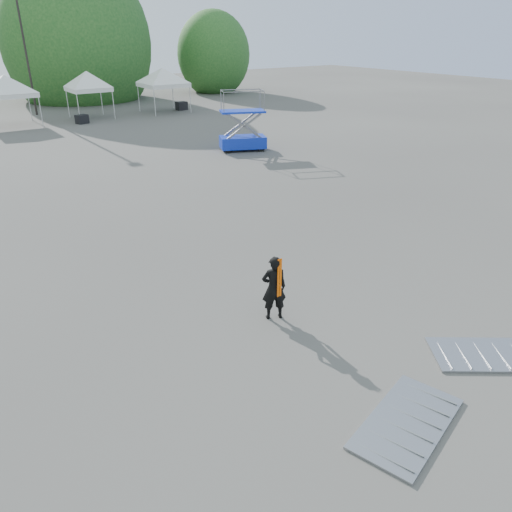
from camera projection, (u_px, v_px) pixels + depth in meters
ground at (214, 283)px, 13.32m from camera, size 120.00×120.00×0.00m
light_pole_east at (23, 37)px, 36.37m from camera, size 0.60×0.25×9.80m
tree_mid_e at (78, 43)px, 44.99m from camera, size 5.12×5.12×7.79m
tree_far_e at (214, 55)px, 50.78m from camera, size 3.84×3.84×5.84m
tent_e at (5, 79)px, 33.12m from camera, size 4.72×4.72×3.88m
tent_f at (87, 75)px, 35.95m from camera, size 3.92×3.92×3.88m
tent_g at (162, 71)px, 38.67m from camera, size 4.56×4.56×3.88m
man at (274, 288)px, 11.40m from camera, size 0.68×0.58×1.57m
scissor_lift at (243, 121)px, 26.89m from camera, size 2.74×2.10×3.18m
barrier_left at (407, 423)px, 8.56m from camera, size 2.57×1.78×0.07m
barrier_mid at (490, 354)px, 10.34m from camera, size 2.61×2.34×0.08m
crate_mid at (82, 119)px, 35.04m from camera, size 0.91×0.78×0.60m
crate_east at (182, 106)px, 40.82m from camera, size 0.87×0.70×0.65m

